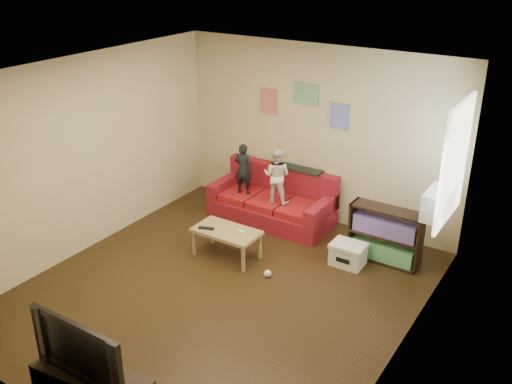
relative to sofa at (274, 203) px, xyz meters
The scene contains 16 objects.
room_shell 2.38m from the sofa, 76.76° to the right, with size 4.52×5.02×2.72m.
sofa is the anchor object (origin of this frame).
child_a 0.71m from the sofa, 159.98° to the right, with size 0.30×0.19×0.81m, color black.
child_b 0.59m from the sofa, 48.05° to the right, with size 0.42×0.32×0.86m, color silver.
coffee_table 1.35m from the sofa, 87.58° to the right, with size 0.91×0.50×0.41m.
remote 1.48m from the sofa, 97.52° to the right, with size 0.22×0.05×0.02m, color black.
game_controller 1.33m from the sofa, 78.77° to the right, with size 0.13×0.04×0.03m, color white.
bookshelf 1.94m from the sofa, ahead, with size 0.98×0.29×0.78m.
window 3.06m from the sofa, ahead, with size 0.04×1.08×1.48m, color white.
ac_unit 2.74m from the sofa, ahead, with size 0.28×0.55×0.35m, color #B7B2A3.
artwork_left 1.57m from the sofa, 130.90° to the left, with size 0.30×0.01×0.40m, color #D87266.
artwork_center 1.75m from the sofa, 55.77° to the left, with size 0.42×0.01×0.32m, color #72B27F.
artwork_right 1.70m from the sofa, 26.69° to the left, with size 0.30×0.01×0.38m, color #727FCC.
file_box 1.69m from the sofa, 22.38° to the right, with size 0.45×0.35×0.31m.
television 4.39m from the sofa, 81.29° to the right, with size 1.07×0.14×0.62m, color black.
tissue 1.71m from the sofa, 61.45° to the right, with size 0.10×0.10×0.10m, color silver.
Camera 1 is at (3.63, -4.85, 4.03)m, focal length 40.00 mm.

